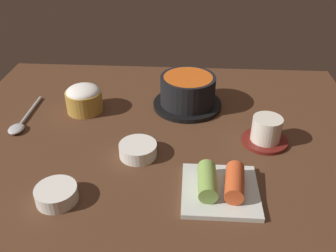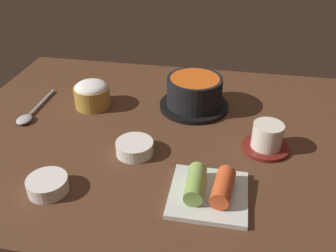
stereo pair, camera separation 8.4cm
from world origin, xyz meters
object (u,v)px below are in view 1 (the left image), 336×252
stone_pot (188,92)px  side_bowl_near (56,194)px  kimchi_plate (220,186)px  spoon (21,123)px  tea_cup_with_saucer (266,132)px  rice_bowl (84,98)px  banchan_cup_center (138,149)px

stone_pot → side_bowl_near: (-23.18, -36.74, -2.63)cm
kimchi_plate → spoon: kimchi_plate is taller
tea_cup_with_saucer → spoon: tea_cup_with_saucer is taller
rice_bowl → spoon: size_ratio=0.50×
banchan_cup_center → side_bowl_near: bearing=-132.0°
spoon → stone_pot: bearing=16.8°
tea_cup_with_saucer → kimchi_plate: size_ratio=0.71×
stone_pot → rice_bowl: (-26.29, -3.91, -0.55)cm
rice_bowl → kimchi_plate: (33.11, -28.94, -1.97)cm
banchan_cup_center → kimchi_plate: kimchi_plate is taller
stone_pot → rice_bowl: bearing=-171.5°
kimchi_plate → rice_bowl: bearing=138.8°
rice_bowl → banchan_cup_center: size_ratio=1.14×
kimchi_plate → side_bowl_near: kimchi_plate is taller
rice_bowl → kimchi_plate: rice_bowl is taller
side_bowl_near → spoon: bearing=124.4°
kimchi_plate → spoon: (-46.91, 20.78, -1.04)cm
stone_pot → kimchi_plate: (6.82, -32.85, -2.53)cm
side_bowl_near → rice_bowl: bearing=95.4°
stone_pot → banchan_cup_center: stone_pot is taller
stone_pot → banchan_cup_center: (-10.11, -22.21, -2.62)cm
banchan_cup_center → kimchi_plate: (16.93, -10.64, 0.09)cm
kimchi_plate → banchan_cup_center: bearing=147.8°
tea_cup_with_saucer → banchan_cup_center: bearing=-166.5°
rice_bowl → banchan_cup_center: 24.52cm
stone_pot → rice_bowl: size_ratio=1.94×
tea_cup_with_saucer → kimchi_plate: tea_cup_with_saucer is taller
rice_bowl → side_bowl_near: (3.12, -32.83, -2.07)cm
side_bowl_near → spoon: 29.93cm
rice_bowl → stone_pot: bearing=8.5°
banchan_cup_center → rice_bowl: bearing=131.5°
tea_cup_with_saucer → side_bowl_near: tea_cup_with_saucer is taller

